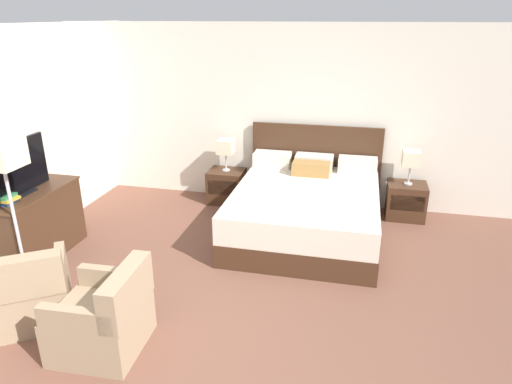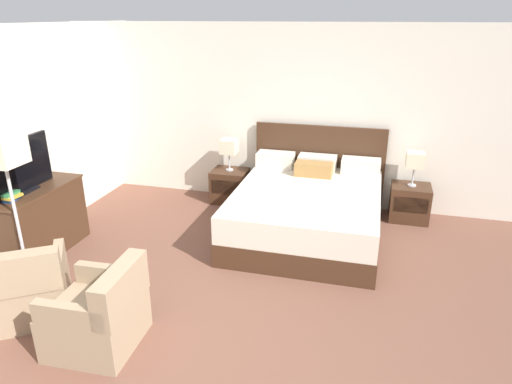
% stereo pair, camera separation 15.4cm
% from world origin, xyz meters
% --- Properties ---
extents(ground_plane, '(11.17, 11.17, 0.00)m').
position_xyz_m(ground_plane, '(0.00, 0.00, 0.00)').
color(ground_plane, brown).
extents(wall_back, '(6.82, 0.06, 2.53)m').
position_xyz_m(wall_back, '(0.00, 3.75, 1.27)').
color(wall_back, silver).
rests_on(wall_back, ground).
extents(wall_left, '(0.06, 5.52, 2.53)m').
position_xyz_m(wall_left, '(-2.84, 1.56, 1.27)').
color(wall_left, silver).
rests_on(wall_left, ground).
extents(bed, '(1.84, 2.14, 1.18)m').
position_xyz_m(bed, '(0.43, 2.68, 0.33)').
color(bed, '#422819').
rests_on(bed, ground).
extents(nightstand_left, '(0.51, 0.43, 0.49)m').
position_xyz_m(nightstand_left, '(-0.85, 3.45, 0.24)').
color(nightstand_left, '#422819').
rests_on(nightstand_left, ground).
extents(nightstand_right, '(0.51, 0.43, 0.49)m').
position_xyz_m(nightstand_right, '(1.70, 3.45, 0.24)').
color(nightstand_right, '#422819').
rests_on(nightstand_right, ground).
extents(table_lamp_left, '(0.23, 0.23, 0.47)m').
position_xyz_m(table_lamp_left, '(-0.85, 3.45, 0.84)').
color(table_lamp_left, '#B7B7BC').
rests_on(table_lamp_left, nightstand_left).
extents(table_lamp_right, '(0.23, 0.23, 0.47)m').
position_xyz_m(table_lamp_right, '(1.70, 3.45, 0.84)').
color(table_lamp_right, '#B7B7BC').
rests_on(table_lamp_right, nightstand_right).
extents(dresser, '(0.55, 1.18, 0.80)m').
position_xyz_m(dresser, '(-2.52, 1.36, 0.41)').
color(dresser, '#422819').
rests_on(dresser, ground).
extents(tv, '(0.18, 0.88, 0.59)m').
position_xyz_m(tv, '(-2.51, 1.29, 1.09)').
color(tv, black).
rests_on(tv, dresser).
extents(book_red_cover, '(0.22, 0.19, 0.04)m').
position_xyz_m(book_red_cover, '(-2.51, 1.02, 0.82)').
color(book_red_cover, '#234C8E').
rests_on(book_red_cover, dresser).
extents(book_blue_cover, '(0.27, 0.20, 0.03)m').
position_xyz_m(book_blue_cover, '(-2.50, 1.02, 0.86)').
color(book_blue_cover, gold).
rests_on(book_blue_cover, book_red_cover).
extents(book_small_top, '(0.24, 0.20, 0.03)m').
position_xyz_m(book_small_top, '(-2.53, 1.02, 0.88)').
color(book_small_top, '#2D7042').
rests_on(book_small_top, book_blue_cover).
extents(armchair_by_window, '(0.95, 0.95, 0.76)m').
position_xyz_m(armchair_by_window, '(-1.78, 0.30, 0.28)').
color(armchair_by_window, '#9E8466').
rests_on(armchair_by_window, ground).
extents(armchair_companion, '(0.72, 0.71, 0.76)m').
position_xyz_m(armchair_companion, '(-0.92, 0.13, 0.28)').
color(armchair_companion, '#9E8466').
rests_on(armchair_companion, ground).
extents(floor_lamp, '(0.33, 0.33, 1.61)m').
position_xyz_m(floor_lamp, '(-2.19, 0.76, 1.35)').
color(floor_lamp, '#B7B7BC').
rests_on(floor_lamp, ground).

